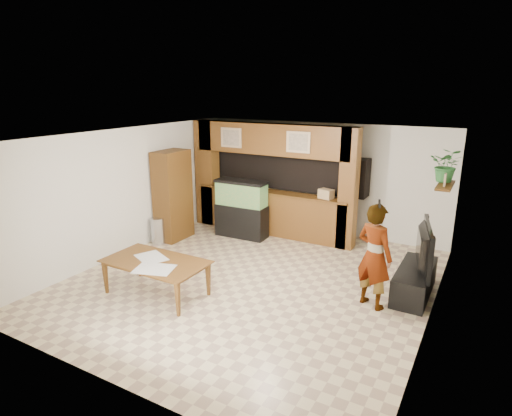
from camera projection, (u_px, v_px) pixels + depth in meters
The scene contains 21 objects.
floor at pixel (252, 280), 7.78m from camera, with size 6.50×6.50×0.00m, color #CCB98D.
ceiling at pixel (252, 136), 7.06m from camera, with size 6.50×6.50×0.00m, color white.
wall_back at pixel (320, 178), 10.14m from camera, with size 6.00×6.00×0.00m, color silver.
wall_left at pixel (126, 192), 8.83m from camera, with size 6.50×6.50×0.00m, color silver.
wall_right at pixel (437, 241), 6.01m from camera, with size 6.50×6.50×0.00m, color silver.
partition at pixel (273, 178), 10.07m from camera, with size 4.20×0.99×2.60m.
wall_clock at pixel (159, 156), 9.49m from camera, with size 0.05×0.25×0.25m.
wall_shelf at pixel (445, 185), 7.60m from camera, with size 0.25×0.90×0.04m, color brown.
pantry_cabinet at pixel (173, 195), 9.68m from camera, with size 0.51×0.83×2.03m, color brown.
trash_can at pixel (158, 231), 9.54m from camera, with size 0.32×0.32×0.59m, color #B2B2B7.
aquarium at pixel (242, 209), 9.89m from camera, with size 1.21×0.45×1.34m.
tv_stand at pixel (414, 281), 7.19m from camera, with size 0.52×1.43×0.48m, color black.
television at pixel (418, 247), 7.02m from camera, with size 1.34×0.18×0.77m, color black.
photo_frame at pixel (445, 180), 7.43m from camera, with size 0.03×0.16×0.22m, color tan.
potted_plant at pixel (447, 165), 7.71m from camera, with size 0.56×0.48×0.62m, color #2D7134.
person at pixel (374, 256), 6.66m from camera, with size 0.62×0.41×1.70m, color tan.
microphone at pixel (380, 204), 6.26m from camera, with size 0.03×0.03×0.15m, color black.
dining_table at pixel (155, 278), 7.15m from camera, with size 1.73×0.96×0.61m, color brown.
newspaper_a at pixel (154, 269), 6.77m from camera, with size 0.60×0.44×0.01m, color silver.
newspaper_b at pixel (151, 257), 7.22m from camera, with size 0.56×0.41×0.01m, color silver.
counter_box at pixel (326, 194), 9.30m from camera, with size 0.31×0.21×0.21m, color tan.
Camera 1 is at (3.55, -6.17, 3.40)m, focal length 30.00 mm.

